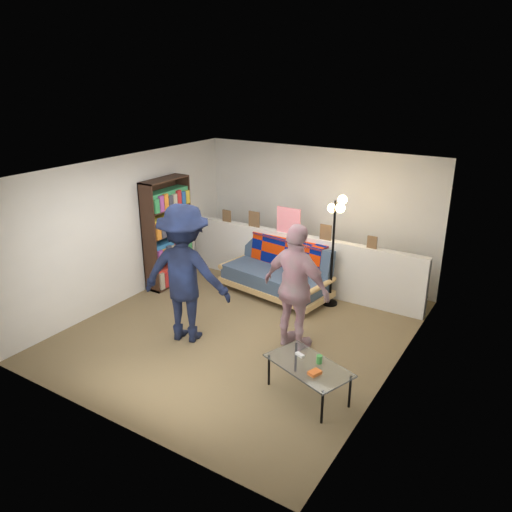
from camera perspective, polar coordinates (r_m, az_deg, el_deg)
The scene contains 10 objects.
ground at distance 7.56m, azimuth -1.62°, elevation -8.39°, with size 5.00×5.00×0.00m, color brown.
room_shell at distance 7.29m, azimuth 0.30°, elevation 4.75°, with size 4.60×5.05×2.45m.
half_wall_ledge at distance 8.76m, azimuth 4.85°, elevation -0.64°, with size 4.45×0.15×1.00m, color silver.
ledge_decor at distance 8.63m, azimuth 3.58°, elevation 3.80°, with size 2.97×0.02×0.45m.
futon_sofa at distance 8.56m, azimuth 2.58°, elevation -1.96°, with size 2.02×1.17×0.82m.
bookshelf at distance 8.96m, azimuth -10.07°, elevation 2.27°, with size 0.32×0.96×1.92m.
coffee_table at distance 6.00m, azimuth 6.08°, elevation -12.51°, with size 1.14×0.87×0.53m.
floor_lamp at distance 7.96m, azimuth 9.12°, elevation 3.07°, with size 0.36×0.34×1.84m.
person_left at distance 7.00m, azimuth -8.10°, elevation -2.02°, with size 1.28×0.74×1.99m, color black.
person_right at distance 6.75m, azimuth 4.62°, elevation -3.68°, with size 1.05×0.44×1.79m, color pink.
Camera 1 is at (3.68, -5.50, 3.65)m, focal length 35.00 mm.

